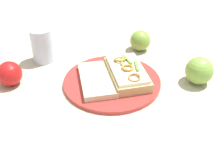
{
  "coord_description": "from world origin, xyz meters",
  "views": [
    {
      "loc": [
        -0.48,
        -0.52,
        0.5
      ],
      "look_at": [
        0.0,
        0.0,
        0.03
      ],
      "focal_mm": 46.19,
      "sensor_mm": 36.0,
      "label": 1
    }
  ],
  "objects_px": {
    "sandwich": "(127,73)",
    "apple_0": "(140,41)",
    "apple_2": "(10,74)",
    "bread_slice_side": "(97,80)",
    "apple_1": "(199,71)",
    "plate": "(112,82)",
    "drinking_glass": "(42,45)"
  },
  "relations": [
    {
      "from": "plate",
      "to": "apple_2",
      "type": "xyz_separation_m",
      "value": [
        -0.22,
        0.2,
        0.03
      ]
    },
    {
      "from": "plate",
      "to": "drinking_glass",
      "type": "relative_size",
      "value": 2.54
    },
    {
      "from": "plate",
      "to": "bread_slice_side",
      "type": "distance_m",
      "value": 0.05
    },
    {
      "from": "plate",
      "to": "drinking_glass",
      "type": "xyz_separation_m",
      "value": [
        -0.08,
        0.26,
        0.05
      ]
    },
    {
      "from": "sandwich",
      "to": "apple_1",
      "type": "relative_size",
      "value": 2.49
    },
    {
      "from": "drinking_glass",
      "to": "apple_1",
      "type": "bearing_deg",
      "value": -57.58
    },
    {
      "from": "plate",
      "to": "sandwich",
      "type": "height_order",
      "value": "sandwich"
    },
    {
      "from": "bread_slice_side",
      "to": "drinking_glass",
      "type": "bearing_deg",
      "value": -139.75
    },
    {
      "from": "bread_slice_side",
      "to": "apple_0",
      "type": "distance_m",
      "value": 0.26
    },
    {
      "from": "apple_1",
      "to": "bread_slice_side",
      "type": "bearing_deg",
      "value": 140.55
    },
    {
      "from": "apple_1",
      "to": "apple_2",
      "type": "height_order",
      "value": "apple_1"
    },
    {
      "from": "apple_0",
      "to": "apple_1",
      "type": "distance_m",
      "value": 0.26
    },
    {
      "from": "sandwich",
      "to": "drinking_glass",
      "type": "xyz_separation_m",
      "value": [
        -0.12,
        0.28,
        0.03
      ]
    },
    {
      "from": "plate",
      "to": "apple_0",
      "type": "bearing_deg",
      "value": 21.82
    },
    {
      "from": "sandwich",
      "to": "plate",
      "type": "bearing_deg",
      "value": -89.83
    },
    {
      "from": "bread_slice_side",
      "to": "apple_1",
      "type": "relative_size",
      "value": 2.17
    },
    {
      "from": "plate",
      "to": "apple_0",
      "type": "distance_m",
      "value": 0.23
    },
    {
      "from": "apple_0",
      "to": "drinking_glass",
      "type": "relative_size",
      "value": 0.64
    },
    {
      "from": "apple_1",
      "to": "apple_0",
      "type": "bearing_deg",
      "value": 85.09
    },
    {
      "from": "apple_0",
      "to": "apple_1",
      "type": "relative_size",
      "value": 0.88
    },
    {
      "from": "sandwich",
      "to": "apple_2",
      "type": "height_order",
      "value": "apple_2"
    },
    {
      "from": "bread_slice_side",
      "to": "apple_0",
      "type": "bearing_deg",
      "value": 135.29
    },
    {
      "from": "sandwich",
      "to": "apple_0",
      "type": "distance_m",
      "value": 0.21
    },
    {
      "from": "sandwich",
      "to": "bread_slice_side",
      "type": "distance_m",
      "value": 0.09
    },
    {
      "from": "bread_slice_side",
      "to": "apple_0",
      "type": "relative_size",
      "value": 2.45
    },
    {
      "from": "apple_1",
      "to": "sandwich",
      "type": "bearing_deg",
      "value": 136.03
    },
    {
      "from": "drinking_glass",
      "to": "plate",
      "type": "bearing_deg",
      "value": -73.23
    },
    {
      "from": "apple_1",
      "to": "apple_2",
      "type": "bearing_deg",
      "value": 138.34
    },
    {
      "from": "drinking_glass",
      "to": "apple_0",
      "type": "bearing_deg",
      "value": -30.14
    },
    {
      "from": "bread_slice_side",
      "to": "apple_2",
      "type": "bearing_deg",
      "value": -102.95
    },
    {
      "from": "apple_2",
      "to": "sandwich",
      "type": "bearing_deg",
      "value": -40.24
    },
    {
      "from": "apple_0",
      "to": "apple_2",
      "type": "height_order",
      "value": "same"
    }
  ]
}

